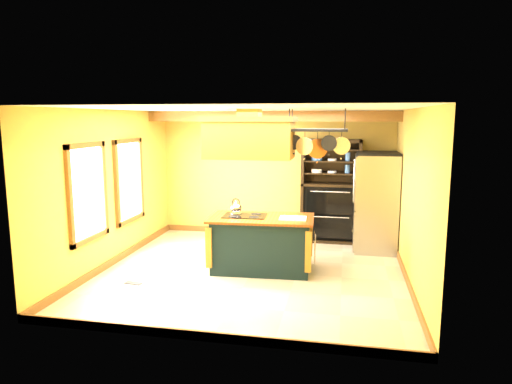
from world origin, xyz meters
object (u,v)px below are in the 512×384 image
(hutch, at_px, (330,201))
(range_hood, at_px, (250,136))
(kitchen_island, at_px, (261,243))
(refrigerator, at_px, (375,204))
(pot_rack, at_px, (318,137))

(hutch, bearing_deg, range_hood, -120.55)
(kitchen_island, distance_m, refrigerator, 2.58)
(range_hood, relative_size, pot_rack, 1.47)
(range_hood, relative_size, refrigerator, 0.80)
(pot_rack, height_order, refrigerator, pot_rack)
(pot_rack, relative_size, hutch, 0.48)
(range_hood, xyz_separation_m, hutch, (1.27, 2.15, -1.42))
(range_hood, xyz_separation_m, pot_rack, (1.10, 0.01, 0.00))
(range_hood, bearing_deg, pot_rack, 0.56)
(range_hood, xyz_separation_m, refrigerator, (2.14, 1.64, -1.34))
(pot_rack, bearing_deg, refrigerator, 57.41)
(pot_rack, xyz_separation_m, refrigerator, (1.04, 1.63, -1.35))
(kitchen_island, height_order, range_hood, range_hood)
(pot_rack, bearing_deg, range_hood, -179.44)
(hutch, bearing_deg, kitchen_island, -116.48)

